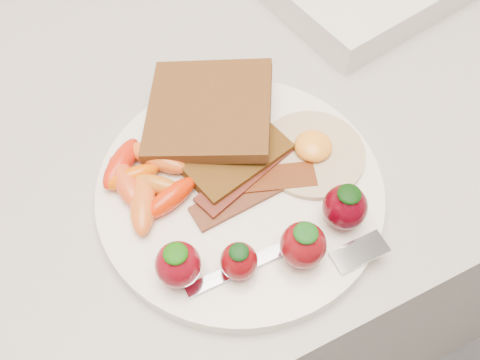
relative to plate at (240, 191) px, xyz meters
name	(u,v)px	position (x,y,z in m)	size (l,w,h in m)	color
counter	(191,269)	(-0.03, 0.14, -0.46)	(2.00, 0.60, 0.90)	gray
plate	(240,191)	(0.00, 0.00, 0.00)	(0.27, 0.27, 0.02)	white
toast_lower	(222,144)	(0.00, 0.05, 0.02)	(0.10, 0.10, 0.01)	#3E1906
toast_upper	(209,109)	(0.01, 0.08, 0.03)	(0.12, 0.12, 0.01)	#451B0D
fried_egg	(312,151)	(0.08, 0.00, 0.01)	(0.12, 0.12, 0.02)	beige
bacon_strips	(250,182)	(0.01, 0.00, 0.01)	(0.13, 0.07, 0.01)	black
baby_carrots	(143,180)	(-0.08, 0.04, 0.02)	(0.09, 0.11, 0.02)	#E75400
strawberries	(274,241)	(0.00, -0.07, 0.03)	(0.19, 0.07, 0.05)	maroon
fork	(301,258)	(0.01, -0.09, 0.01)	(0.17, 0.05, 0.00)	silver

